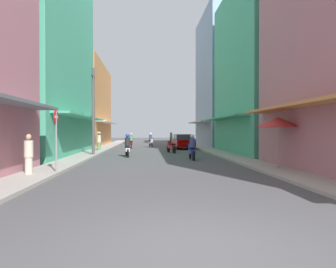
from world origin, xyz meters
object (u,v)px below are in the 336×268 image
(motorbike_green, at_px, (171,139))
(pedestrian_midway, at_px, (29,155))
(motorbike_maroon, at_px, (131,141))
(vendor_umbrella, at_px, (278,122))
(motorbike_white, at_px, (127,146))
(motorbike_silver, at_px, (151,141))
(parked_car, at_px, (183,141))
(utility_pole, at_px, (93,111))
(motorbike_red, at_px, (171,147))
(pedestrian_far, at_px, (99,140))
(motorbike_blue, at_px, (192,148))
(street_sign_no_entry, at_px, (56,133))

(motorbike_green, xyz_separation_m, pedestrian_midway, (-7.69, -25.92, 0.13))
(motorbike_maroon, xyz_separation_m, vendor_umbrella, (7.48, -17.22, 1.48))
(motorbike_white, bearing_deg, motorbike_silver, 81.12)
(motorbike_maroon, distance_m, parked_car, 5.31)
(vendor_umbrella, distance_m, utility_pole, 12.71)
(motorbike_green, relative_size, vendor_umbrella, 0.75)
(motorbike_green, bearing_deg, utility_pole, -112.61)
(motorbike_white, bearing_deg, pedestrian_midway, -110.44)
(vendor_umbrella, bearing_deg, motorbike_maroon, 113.47)
(motorbike_maroon, relative_size, motorbike_green, 1.01)
(motorbike_green, bearing_deg, motorbike_maroon, -121.97)
(motorbike_red, relative_size, motorbike_green, 0.98)
(motorbike_white, relative_size, motorbike_green, 1.00)
(motorbike_white, bearing_deg, pedestrian_far, 117.09)
(motorbike_blue, xyz_separation_m, motorbike_red, (-0.83, 5.66, -0.20))
(motorbike_silver, bearing_deg, motorbike_blue, -80.25)
(motorbike_maroon, relative_size, vendor_umbrella, 0.75)
(motorbike_red, distance_m, parked_car, 5.37)
(pedestrian_far, relative_size, street_sign_no_entry, 0.66)
(motorbike_white, distance_m, vendor_umbrella, 10.51)
(motorbike_maroon, distance_m, motorbike_silver, 2.62)
(motorbike_red, distance_m, pedestrian_midway, 13.58)
(motorbike_green, relative_size, street_sign_no_entry, 0.68)
(street_sign_no_entry, bearing_deg, pedestrian_far, 92.01)
(motorbike_silver, bearing_deg, street_sign_no_entry, -101.92)
(motorbike_red, height_order, pedestrian_far, pedestrian_far)
(parked_car, bearing_deg, motorbike_red, -107.33)
(motorbike_blue, distance_m, street_sign_no_entry, 8.69)
(motorbike_green, xyz_separation_m, utility_pole, (-6.92, -16.61, 2.48))
(motorbike_maroon, height_order, motorbike_green, same)
(motorbike_blue, relative_size, motorbike_red, 1.03)
(motorbike_red, xyz_separation_m, vendor_umbrella, (3.92, -10.82, 1.68))
(motorbike_maroon, height_order, pedestrian_far, pedestrian_far)
(utility_pole, bearing_deg, pedestrian_midway, -94.76)
(parked_car, relative_size, vendor_umbrella, 1.74)
(motorbike_green, distance_m, street_sign_no_entry, 26.29)
(motorbike_blue, distance_m, utility_pole, 7.66)
(pedestrian_far, bearing_deg, pedestrian_midway, -91.63)
(motorbike_blue, distance_m, motorbike_white, 4.75)
(motorbike_green, height_order, pedestrian_midway, pedestrian_midway)
(motorbike_red, bearing_deg, pedestrian_midway, -118.66)
(motorbike_silver, bearing_deg, pedestrian_midway, -104.00)
(motorbike_white, bearing_deg, motorbike_green, 75.46)
(pedestrian_midway, bearing_deg, utility_pole, 85.24)
(motorbike_red, distance_m, vendor_umbrella, 11.63)
(motorbike_maroon, xyz_separation_m, parked_car, (5.16, -1.29, 0.04))
(motorbike_maroon, relative_size, pedestrian_far, 1.04)
(pedestrian_far, height_order, vendor_umbrella, vendor_umbrella)
(motorbike_green, relative_size, utility_pole, 0.29)
(motorbike_white, distance_m, utility_pole, 3.54)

